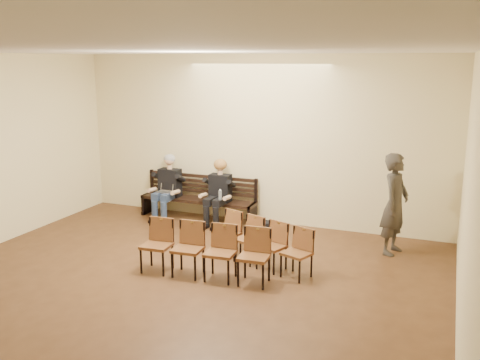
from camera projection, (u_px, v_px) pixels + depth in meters
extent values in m
plane|color=brown|center=(126.00, 325.00, 6.98)|extent=(10.00, 10.00, 0.00)
cube|color=#F7EAB1|center=(258.00, 140.00, 11.12)|extent=(8.00, 0.02, 3.50)
cube|color=#F7EAB1|center=(471.00, 234.00, 5.14)|extent=(0.02, 10.00, 3.50)
cube|color=white|center=(112.00, 49.00, 6.21)|extent=(8.00, 10.00, 0.02)
cube|color=black|center=(198.00, 209.00, 11.59)|extent=(2.60, 0.90, 0.45)
cube|color=#B4B3B8|center=(164.00, 194.00, 11.49)|extent=(0.33, 0.28, 0.22)
cylinder|color=silver|center=(220.00, 201.00, 10.89)|extent=(0.08, 0.08, 0.23)
cube|color=black|center=(271.00, 228.00, 10.54)|extent=(0.36, 0.27, 0.25)
imported|color=#36322C|center=(395.00, 197.00, 9.36)|extent=(0.67, 0.86, 2.08)
cube|color=brown|center=(204.00, 251.00, 8.42)|extent=(2.13, 0.61, 0.86)
cube|color=brown|center=(260.00, 243.00, 8.91)|extent=(1.95, 1.06, 0.79)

